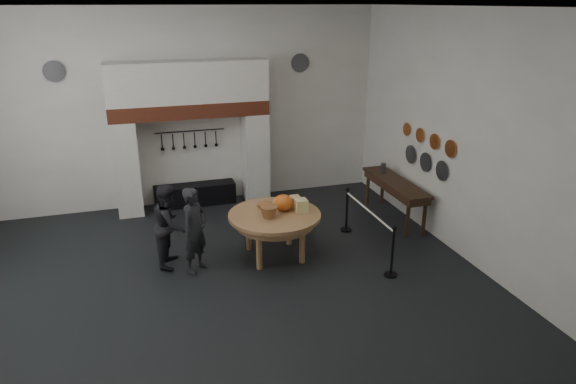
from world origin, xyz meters
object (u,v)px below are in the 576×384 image
object	(u,v)px
work_table	(275,215)
visitor_near	(195,230)
iron_range	(195,194)
visitor_far	(170,225)
barrier_post_near	(392,253)
side_table	(396,182)
barrier_post_far	(347,211)

from	to	relation	value
work_table	visitor_near	distance (m)	1.50
work_table	iron_range	bearing A→B (deg)	109.40
visitor_far	work_table	bearing A→B (deg)	-81.94
work_table	barrier_post_near	distance (m)	2.25
side_table	barrier_post_far	world-z (taller)	same
iron_range	work_table	size ratio (longest dim) A/B	1.10
side_table	barrier_post_far	xyz separation A→B (m)	(-1.24, -0.26, -0.42)
side_table	visitor_far	bearing A→B (deg)	-172.59
visitor_near	iron_range	bearing A→B (deg)	36.96
visitor_far	side_table	distance (m)	4.94
visitor_far	barrier_post_far	xyz separation A→B (m)	(3.65, 0.38, -0.33)
iron_range	barrier_post_far	world-z (taller)	barrier_post_far
iron_range	visitor_near	size ratio (longest dim) A/B	1.20
work_table	visitor_far	bearing A→B (deg)	171.60
iron_range	barrier_post_far	xyz separation A→B (m)	(2.86, -2.45, 0.20)
side_table	visitor_near	bearing A→B (deg)	-167.01
barrier_post_near	barrier_post_far	world-z (taller)	same
iron_range	visitor_far	distance (m)	2.99
work_table	barrier_post_far	world-z (taller)	barrier_post_far
visitor_far	side_table	size ratio (longest dim) A/B	0.71
iron_range	work_table	bearing A→B (deg)	-70.60
visitor_near	side_table	distance (m)	4.62
iron_range	barrier_post_near	world-z (taller)	barrier_post_near
visitor_near	visitor_far	world-z (taller)	visitor_near
visitor_near	visitor_far	size ratio (longest dim) A/B	1.02
work_table	barrier_post_near	size ratio (longest dim) A/B	1.92
barrier_post_far	visitor_near	bearing A→B (deg)	-166.51
visitor_near	barrier_post_near	size ratio (longest dim) A/B	1.76
iron_range	side_table	size ratio (longest dim) A/B	0.86
work_table	visitor_near	bearing A→B (deg)	-175.39
visitor_far	barrier_post_near	distance (m)	4.01
iron_range	work_table	xyz separation A→B (m)	(1.10, -3.11, 0.59)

